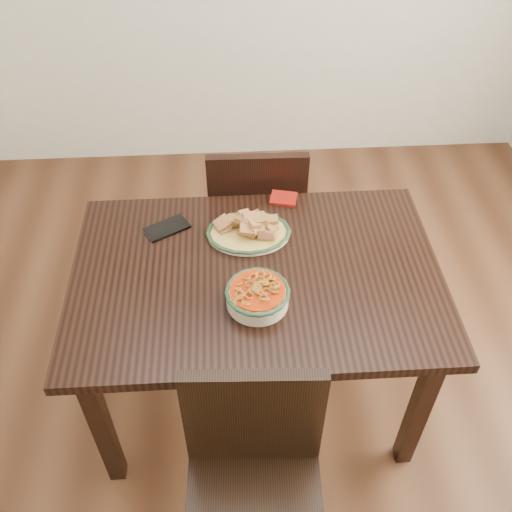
{
  "coord_description": "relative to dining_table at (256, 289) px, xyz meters",
  "views": [
    {
      "loc": [
        -0.2,
        -1.5,
        2.2
      ],
      "look_at": [
        -0.11,
        -0.08,
        0.81
      ],
      "focal_mm": 40.0,
      "sensor_mm": 36.0,
      "label": 1
    }
  ],
  "objects": [
    {
      "name": "floor",
      "position": [
        0.11,
        0.1,
        -0.66
      ],
      "size": [
        3.5,
        3.5,
        0.0
      ],
      "primitive_type": "plane",
      "color": "#3E2213",
      "rests_on": "ground"
    },
    {
      "name": "fish_plate",
      "position": [
        -0.02,
        0.2,
        0.13
      ],
      "size": [
        0.31,
        0.24,
        0.11
      ],
      "color": "beige",
      "rests_on": "dining_table"
    },
    {
      "name": "dining_table",
      "position": [
        0.0,
        0.0,
        0.0
      ],
      "size": [
        1.31,
        0.88,
        0.75
      ],
      "color": "black",
      "rests_on": "ground"
    },
    {
      "name": "chair_near",
      "position": [
        -0.05,
        -0.63,
        -0.16
      ],
      "size": [
        0.44,
        0.44,
        0.89
      ],
      "rotation": [
        0.0,
        0.0,
        -0.05
      ],
      "color": "black",
      "rests_on": "ground"
    },
    {
      "name": "napkin",
      "position": [
        0.13,
        0.4,
        0.09
      ],
      "size": [
        0.12,
        0.11,
        0.01
      ],
      "primitive_type": "cube",
      "rotation": [
        0.0,
        0.0,
        -0.22
      ],
      "color": "maroon",
      "rests_on": "dining_table"
    },
    {
      "name": "chair_far",
      "position": [
        0.04,
        0.62,
        -0.16
      ],
      "size": [
        0.43,
        0.43,
        0.89
      ],
      "rotation": [
        0.0,
        0.0,
        3.13
      ],
      "color": "black",
      "rests_on": "ground"
    },
    {
      "name": "noodle_bowl",
      "position": [
        -0.01,
        -0.14,
        0.13
      ],
      "size": [
        0.22,
        0.22,
        0.08
      ],
      "color": "beige",
      "rests_on": "dining_table"
    },
    {
      "name": "smartphone",
      "position": [
        -0.33,
        0.25,
        0.09
      ],
      "size": [
        0.19,
        0.16,
        0.01
      ],
      "primitive_type": "cube",
      "rotation": [
        0.0,
        0.0,
        0.52
      ],
      "color": "black",
      "rests_on": "dining_table"
    }
  ]
}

